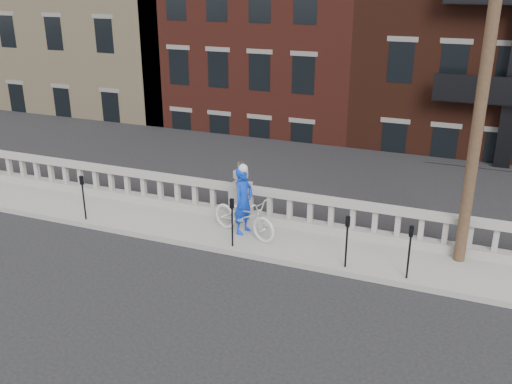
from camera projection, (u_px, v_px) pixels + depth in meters
ground at (176, 285)px, 13.63m from camera, size 120.00×120.00×0.00m
sidewalk at (228, 233)px, 16.20m from camera, size 32.00×2.20×0.15m
balustrade at (241, 203)px, 16.82m from camera, size 28.00×0.34×1.03m
planter_pedestal at (241, 197)px, 16.76m from camera, size 0.55×0.55×1.76m
lower_level at (383, 55)px, 32.45m from camera, size 80.00×44.00×20.80m
utility_pole at (488, 57)px, 12.71m from camera, size 1.60×0.28×10.00m
parking_meter_a at (83, 193)px, 16.63m from camera, size 0.10×0.09×1.36m
parking_meter_b at (232, 217)px, 14.95m from camera, size 0.10×0.09×1.36m
parking_meter_c at (347, 236)px, 13.88m from camera, size 0.10×0.09×1.36m
parking_meter_d at (410, 246)px, 13.35m from camera, size 0.10×0.09×1.36m
bicycle at (244, 216)px, 15.73m from camera, size 2.29×1.40×1.14m
cyclist at (243, 201)px, 15.74m from camera, size 0.60×0.78×1.91m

